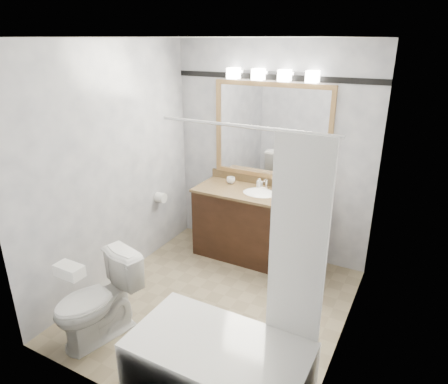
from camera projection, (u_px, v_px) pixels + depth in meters
The scene contains 13 objects.
room at pixel (216, 187), 3.56m from camera, with size 2.42×2.62×2.52m.
vanity at pixel (259, 225), 4.69m from camera, with size 1.53×0.58×0.97m.
mirror at pixel (271, 132), 4.52m from camera, with size 1.40×0.04×1.10m.
vanity_light_bar at pixel (271, 74), 4.25m from camera, with size 1.02×0.14×0.12m.
accent_stripe at pixel (274, 77), 4.32m from camera, with size 2.40×0.01×0.06m, color black.
bathtub at pixel (223, 361), 2.92m from camera, with size 1.30×0.75×1.96m.
tp_roll at pixel (161, 198), 4.81m from camera, with size 0.12×0.12×0.11m, color white.
toilet at pixel (97, 301), 3.44m from camera, with size 0.43×0.75×0.76m, color white.
tissue_box at pixel (69, 271), 3.10m from camera, with size 0.23×0.13×0.09m, color white.
coffee_maker at pixel (302, 186), 4.28m from camera, with size 0.17×0.21×0.32m.
cup_left at pixel (231, 180), 4.82m from camera, with size 0.10×0.10×0.08m, color white.
soap_bottle_a at pixel (260, 183), 4.69m from camera, with size 0.05×0.05×0.11m, color white.
soap_bar at pixel (264, 189), 4.63m from camera, with size 0.08×0.05×0.02m, color beige.
Camera 1 is at (1.64, -2.90, 2.49)m, focal length 32.00 mm.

